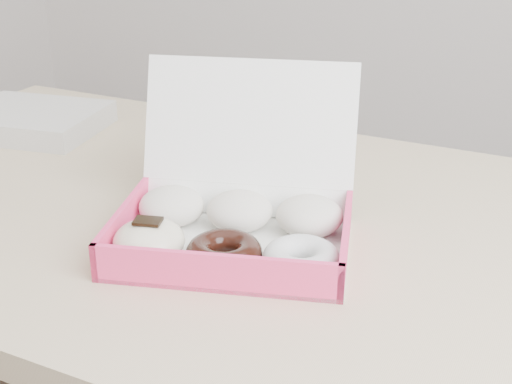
% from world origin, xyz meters
% --- Properties ---
extents(table, '(1.20, 0.80, 0.75)m').
position_xyz_m(table, '(0.00, 0.00, 0.67)').
color(table, tan).
rests_on(table, ground).
extents(donut_box, '(0.36, 0.35, 0.21)m').
position_xyz_m(donut_box, '(0.18, -0.09, 0.78)').
color(donut_box, white).
rests_on(donut_box, table).
extents(newspapers, '(0.29, 0.24, 0.04)m').
position_xyz_m(newspapers, '(-0.38, 0.15, 0.77)').
color(newspapers, silver).
rests_on(newspapers, table).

